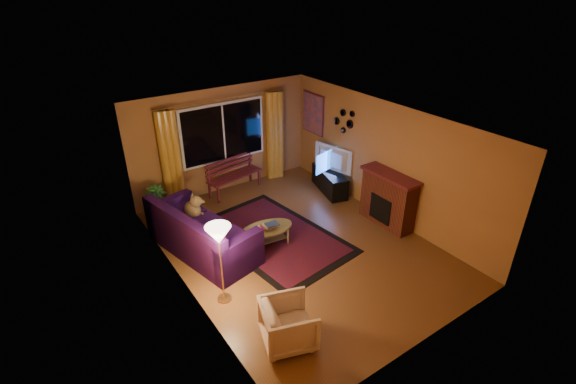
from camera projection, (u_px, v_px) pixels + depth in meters
floor at (297, 245)px, 8.21m from camera, size 4.50×6.00×0.02m
ceiling at (298, 122)px, 7.03m from camera, size 4.50×6.00×0.02m
wall_back at (223, 140)px, 9.81m from camera, size 4.50×0.02×2.50m
wall_left at (179, 226)px, 6.49m from camera, size 0.02×6.00×2.50m
wall_right at (385, 161)px, 8.74m from camera, size 0.02×6.00×2.50m
window at (224, 133)px, 9.67m from camera, size 2.00×0.02×1.30m
curtain_rod at (222, 99)px, 9.26m from camera, size 3.20×0.03×0.03m
curtain_left at (170, 160)px, 9.10m from camera, size 0.36×0.36×2.24m
curtain_right at (274, 136)px, 10.45m from camera, size 0.36×0.36×2.24m
bench at (235, 184)px, 10.10m from camera, size 1.46×0.68×0.42m
potted_plant at (157, 203)px, 8.85m from camera, size 0.56×0.56×0.81m
sofa at (202, 230)px, 7.83m from camera, size 1.49×2.49×0.94m
dog at (192, 206)px, 8.12m from camera, size 0.36×0.48×0.51m
armchair at (288, 322)px, 5.90m from camera, size 0.87×0.90×0.75m
floor_lamp at (221, 265)px, 6.52m from camera, size 0.29×0.29×1.40m
rug at (274, 237)px, 8.44m from camera, size 2.33×3.31×0.02m
coffee_table at (267, 236)px, 8.14m from camera, size 1.15×1.15×0.38m
tv_console at (330, 181)px, 10.12m from camera, size 0.73×1.32×0.52m
television at (331, 159)px, 9.86m from camera, size 0.39×1.06×0.61m
fireplace at (388, 200)px, 8.68m from camera, size 0.40×1.20×1.10m
mirror_cluster at (344, 120)px, 9.41m from camera, size 0.06×0.60×0.56m
painting at (313, 113)px, 10.32m from camera, size 0.04×0.76×0.96m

